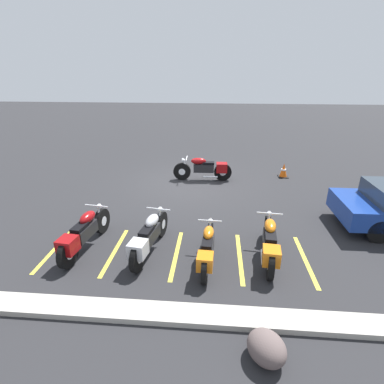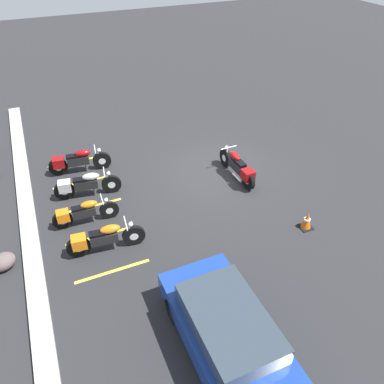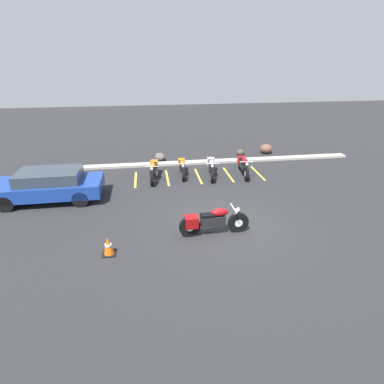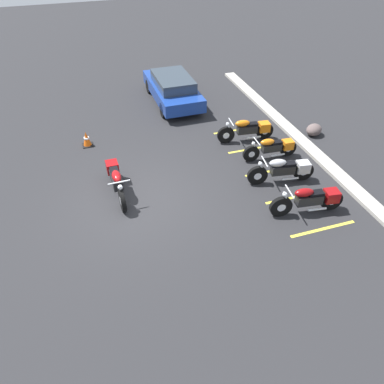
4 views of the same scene
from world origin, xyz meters
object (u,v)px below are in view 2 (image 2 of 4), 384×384
(parked_bike_3, at_px, (76,161))
(car_blue, at_px, (231,336))
(parked_bike_1, at_px, (82,213))
(motorcycle_maroon_featured, at_px, (238,167))
(parked_bike_0, at_px, (102,239))
(landscape_rock_1, at_px, (3,262))
(parked_bike_2, at_px, (84,185))
(traffic_cone, at_px, (307,221))

(parked_bike_3, bearing_deg, car_blue, -70.97)
(parked_bike_1, bearing_deg, motorcycle_maroon_featured, 5.87)
(motorcycle_maroon_featured, xyz_separation_m, car_blue, (-6.01, 3.54, 0.19))
(parked_bike_0, bearing_deg, parked_bike_1, 108.02)
(motorcycle_maroon_featured, relative_size, landscape_rock_1, 3.48)
(car_blue, xyz_separation_m, landscape_rock_1, (4.73, 4.54, -0.45))
(parked_bike_1, relative_size, parked_bike_2, 0.91)
(parked_bike_1, relative_size, landscape_rock_1, 3.05)
(motorcycle_maroon_featured, distance_m, traffic_cone, 3.32)
(parked_bike_2, distance_m, car_blue, 7.39)
(parked_bike_3, bearing_deg, landscape_rock_1, -116.53)
(motorcycle_maroon_featured, bearing_deg, landscape_rock_1, 97.39)
(motorcycle_maroon_featured, relative_size, parked_bike_2, 1.04)
(motorcycle_maroon_featured, distance_m, parked_bike_0, 5.66)
(parked_bike_0, height_order, landscape_rock_1, parked_bike_0)
(landscape_rock_1, bearing_deg, motorcycle_maroon_featured, -81.02)
(motorcycle_maroon_featured, xyz_separation_m, parked_bike_0, (-1.71, 5.40, -0.02))
(parked_bike_0, relative_size, parked_bike_3, 0.98)
(car_blue, bearing_deg, landscape_rock_1, -136.52)
(parked_bike_3, xyz_separation_m, traffic_cone, (-6.02, -6.01, -0.21))
(parked_bike_1, bearing_deg, parked_bike_0, -74.89)
(motorcycle_maroon_featured, bearing_deg, parked_bike_1, 91.20)
(parked_bike_2, distance_m, parked_bike_3, 1.63)
(traffic_cone, bearing_deg, parked_bike_3, 44.93)
(parked_bike_2, relative_size, landscape_rock_1, 3.33)
(parked_bike_2, distance_m, traffic_cone, 7.46)
(motorcycle_maroon_featured, distance_m, parked_bike_2, 5.50)
(parked_bike_1, height_order, parked_bike_2, parked_bike_2)
(parked_bike_1, bearing_deg, parked_bike_3, 86.65)
(motorcycle_maroon_featured, distance_m, car_blue, 6.98)
(parked_bike_3, xyz_separation_m, landscape_rock_1, (-4.06, 2.72, -0.25))
(parked_bike_0, distance_m, parked_bike_3, 4.49)
(landscape_rock_1, height_order, traffic_cone, traffic_cone)
(parked_bike_2, height_order, parked_bike_3, parked_bike_3)
(parked_bike_2, relative_size, traffic_cone, 3.84)
(motorcycle_maroon_featured, relative_size, traffic_cone, 4.01)
(parked_bike_1, bearing_deg, parked_bike_2, 80.21)
(parked_bike_3, distance_m, traffic_cone, 8.51)
(parked_bike_0, bearing_deg, landscape_rock_1, 176.74)
(car_blue, distance_m, landscape_rock_1, 6.57)
(parked_bike_0, height_order, parked_bike_1, parked_bike_0)
(traffic_cone, bearing_deg, parked_bike_2, 53.92)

